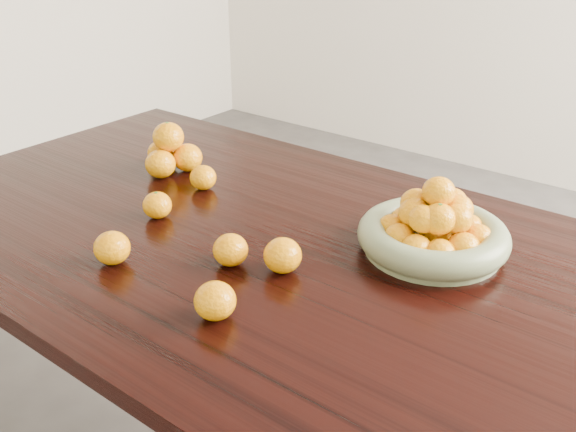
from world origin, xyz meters
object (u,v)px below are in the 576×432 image
Objects in this scene: fruit_bowl at (434,230)px; loose_orange_0 at (157,205)px; dining_table at (301,287)px; orange_pyramid at (170,153)px.

loose_orange_0 is at bearing -156.89° from fruit_bowl.
loose_orange_0 is at bearing -167.50° from dining_table.
dining_table is 0.30m from fruit_bowl.
fruit_bowl is 0.74m from orange_pyramid.
loose_orange_0 reaches higher than dining_table.
dining_table is 6.53× the size of fruit_bowl.
fruit_bowl reaches higher than dining_table.
dining_table is 0.38m from loose_orange_0.
fruit_bowl is 4.66× the size of loose_orange_0.
fruit_bowl is (0.21, 0.16, 0.14)m from dining_table.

